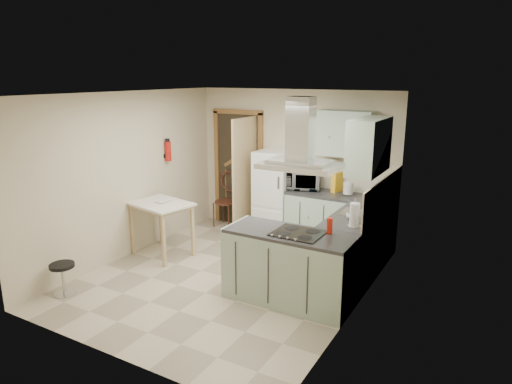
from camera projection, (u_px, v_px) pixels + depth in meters
The scene contains 28 objects.
floor at pixel (228, 277), 6.33m from camera, with size 4.20×4.20×0.00m, color #B9AA90.
ceiling at pixel (225, 94), 5.70m from camera, with size 4.20×4.20×0.00m, color silver.
back_wall at pixel (294, 164), 7.79m from camera, with size 3.60×3.60×0.00m, color beige.
left_wall at pixel (127, 176), 6.88m from camera, with size 4.20×4.20×0.00m, color beige.
right_wall at pixel (360, 210), 5.16m from camera, with size 4.20×4.20×0.00m, color beige.
doorway at pixel (238, 169), 8.34m from camera, with size 1.10×0.12×2.10m, color brown.
fridge at pixel (275, 195), 7.75m from camera, with size 0.60×0.60×1.50m, color white.
counter_back at pixel (322, 219), 7.42m from camera, with size 1.08×0.60×0.90m, color #9EB2A0.
counter_right at pixel (360, 241), 6.45m from camera, with size 0.60×1.95×0.90m, color #9EB2A0.
splashback at pixel (348, 176), 7.34m from camera, with size 1.68×0.02×0.50m, color beige.
wall_cabinet_back at pixel (346, 133), 7.03m from camera, with size 0.85×0.35×0.70m, color #9EB2A0.
wall_cabinet_right at pixel (369, 146), 5.81m from camera, with size 0.35×0.90×0.70m, color #9EB2A0.
peninsula at pixel (290, 267), 5.58m from camera, with size 1.55×0.65×0.90m, color #9EB2A0.
hob at pixel (298, 233), 5.41m from camera, with size 0.58×0.50×0.01m, color black.
extractor_hood at pixel (300, 166), 5.21m from camera, with size 0.90×0.55×0.10m, color silver.
sink at pixel (358, 213), 6.19m from camera, with size 0.45×0.40×0.01m, color silver.
fire_extinguisher at pixel (168, 151), 7.54m from camera, with size 0.10×0.10×0.32m, color #B2140F.
drop_leaf_table at pixel (162, 229), 7.03m from camera, with size 0.90×0.67×0.84m, color #D9A985.
bentwood_chair at pixel (226, 202), 8.38m from camera, with size 0.41×0.41×0.92m, color #452017.
stool at pixel (63, 279), 5.81m from camera, with size 0.31×0.31×0.42m, color black.
microwave at pixel (303, 180), 7.49m from camera, with size 0.56×0.38×0.31m, color black.
kettle at pixel (348, 188), 7.11m from camera, with size 0.16×0.16×0.23m, color silver.
cereal_box at pixel (337, 182), 7.31m from camera, with size 0.08×0.21×0.32m, color gold.
soap_bottle at pixel (378, 199), 6.55m from camera, with size 0.09×0.10×0.21m, color silver.
paper_towel at pixel (355, 215), 5.63m from camera, with size 0.12×0.12×0.31m, color silver.
cup at pixel (350, 216), 5.94m from camera, with size 0.11×0.11×0.09m, color silver.
red_bottle at pixel (330, 226), 5.40m from camera, with size 0.07×0.07×0.19m, color red.
book at pixel (159, 198), 7.01m from camera, with size 0.17×0.23×0.10m, color maroon.
Camera 1 is at (3.22, -4.88, 2.74)m, focal length 32.00 mm.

